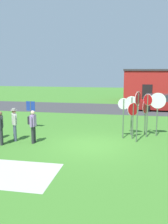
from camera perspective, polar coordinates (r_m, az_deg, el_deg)
ground_plane at (r=12.04m, az=1.37°, el=-7.97°), size 80.00×80.00×0.00m
street_asphalt at (r=23.49m, az=6.05°, el=0.84°), size 60.00×6.40×0.01m
concrete_path at (r=9.37m, az=-16.63°, el=-13.78°), size 3.20×2.40×0.01m
building_background at (r=29.85m, az=14.51°, el=6.19°), size 5.40×4.34×3.79m
parked_car_on_street at (r=23.20m, az=17.74°, el=2.01°), size 4.37×2.15×1.51m
stop_sign_rear_left at (r=14.08m, az=17.03°, el=1.33°), size 0.88×0.17×2.45m
stop_sign_nearest at (r=13.61m, az=14.81°, el=0.78°), size 0.45×0.47×2.42m
stop_sign_tallest at (r=13.85m, az=11.23°, el=0.81°), size 0.79×0.21×2.25m
stop_sign_leaning_right at (r=13.14m, az=11.52°, el=-0.58°), size 0.59×0.43×1.99m
stop_sign_far_back at (r=14.10m, az=14.38°, el=0.50°), size 0.38×0.82×2.13m
stop_sign_leaning_left at (r=13.12m, az=9.32°, el=0.03°), size 0.60×0.12×2.22m
stop_sign_rear_right at (r=12.51m, az=12.58°, el=0.91°), size 0.31×0.66×2.65m
person_holding_notes at (r=12.65m, az=-19.10°, el=-3.18°), size 0.35×0.53×1.69m
person_in_dark_shirt at (r=13.14m, az=-16.14°, el=-2.40°), size 0.39×0.49×1.74m
person_in_blue at (r=12.51m, az=-12.04°, el=-2.85°), size 0.35×0.57×1.69m
info_panel_leftmost at (r=15.70m, az=-12.51°, el=0.53°), size 0.60×0.08×1.74m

